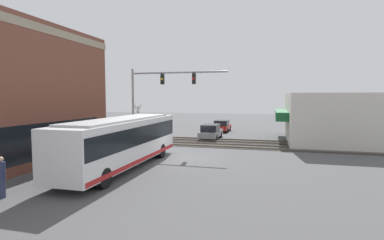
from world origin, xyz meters
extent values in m
plane|color=#4C4C4F|center=(0.00, 0.00, 0.00)|extent=(120.00, 120.00, 0.00)
cube|color=gray|center=(-6.84, 7.65, 8.54)|extent=(18.01, 0.36, 0.50)
cube|color=black|center=(-6.84, 7.55, 1.70)|extent=(14.96, 0.12, 2.20)
cube|color=beige|center=(12.08, -11.44, 2.36)|extent=(13.65, 7.88, 4.73)
cube|color=#19592D|center=(12.08, -6.95, 2.60)|extent=(9.55, 1.20, 0.80)
cube|color=white|center=(-3.86, 2.80, 1.70)|extent=(11.60, 2.55, 2.55)
cube|color=black|center=(-3.86, 2.80, 2.09)|extent=(11.37, 2.59, 1.07)
cube|color=#B21E1E|center=(-3.86, 2.80, 0.59)|extent=(11.37, 2.58, 0.24)
cube|color=#A5A8AA|center=(-3.86, 2.80, 3.04)|extent=(9.86, 2.17, 0.12)
cylinder|color=black|center=(-0.26, 2.80, 0.50)|extent=(1.00, 2.57, 1.00)
cylinder|color=black|center=(-7.87, 2.80, 0.50)|extent=(1.00, 2.57, 1.00)
cylinder|color=gray|center=(4.27, 6.09, 3.44)|extent=(0.20, 0.20, 6.88)
cylinder|color=gray|center=(4.27, 1.83, 6.48)|extent=(0.16, 8.51, 0.16)
cube|color=black|center=(4.27, 3.25, 5.93)|extent=(0.30, 0.27, 0.90)
sphere|color=yellow|center=(4.11, 3.25, 5.93)|extent=(0.20, 0.20, 0.20)
cube|color=black|center=(4.27, 0.41, 5.93)|extent=(0.30, 0.27, 0.90)
sphere|color=red|center=(4.11, 0.41, 5.93)|extent=(0.20, 0.20, 0.20)
cylinder|color=gray|center=(3.00, 5.01, 1.80)|extent=(0.14, 0.14, 3.60)
cube|color=white|center=(3.00, 5.01, 3.10)|extent=(1.41, 0.06, 1.41)
cube|color=white|center=(3.00, 5.01, 3.10)|extent=(1.41, 0.06, 1.41)
cylinder|color=#38383A|center=(3.00, 5.01, 2.30)|extent=(0.08, 0.90, 0.08)
sphere|color=red|center=(2.95, 4.56, 2.30)|extent=(0.28, 0.28, 0.28)
sphere|color=red|center=(2.95, 5.46, 2.30)|extent=(0.28, 0.28, 0.28)
cube|color=#332D28|center=(6.00, 0.00, 0.01)|extent=(2.60, 60.00, 0.03)
cube|color=#6B6056|center=(5.28, 0.00, 0.07)|extent=(0.07, 60.00, 0.15)
cube|color=#6B6056|center=(6.72, 0.00, 0.07)|extent=(0.07, 60.00, 0.15)
cube|color=#332D28|center=(9.20, 0.00, 0.01)|extent=(2.60, 60.00, 0.03)
cube|color=#6B6056|center=(8.48, 0.00, 0.07)|extent=(0.07, 60.00, 0.15)
cube|color=#6B6056|center=(9.92, 0.00, 0.07)|extent=(0.07, 60.00, 0.15)
cube|color=slate|center=(10.51, 0.20, 0.55)|extent=(4.57, 1.80, 0.59)
cube|color=black|center=(10.28, 0.20, 1.19)|extent=(2.51, 1.62, 0.69)
cylinder|color=black|center=(11.93, 0.20, 0.32)|extent=(0.64, 1.82, 0.64)
cylinder|color=black|center=(9.09, 0.20, 0.32)|extent=(0.64, 1.82, 0.64)
cube|color=#B21E19|center=(17.64, 0.20, 0.53)|extent=(4.37, 1.80, 0.54)
cube|color=black|center=(17.43, 0.20, 1.12)|extent=(2.40, 1.62, 0.65)
cylinder|color=black|center=(19.00, 0.20, 0.32)|extent=(0.64, 1.82, 0.64)
cylinder|color=black|center=(16.29, 0.20, 0.32)|extent=(0.64, 1.82, 0.64)
cylinder|color=#2D3351|center=(-10.22, 5.20, 0.43)|extent=(0.28, 0.28, 0.86)
cylinder|color=#262D4C|center=(-10.22, 5.20, 1.22)|extent=(0.34, 0.34, 0.72)
sphere|color=tan|center=(-10.22, 5.20, 1.70)|extent=(0.23, 0.23, 0.23)
camera|label=1|loc=(-20.33, -6.09, 4.36)|focal=28.00mm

